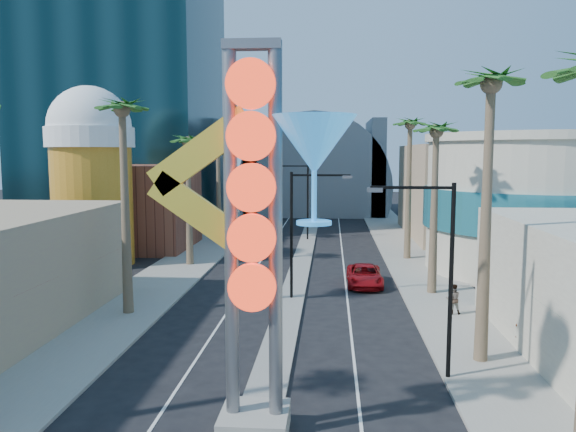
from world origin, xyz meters
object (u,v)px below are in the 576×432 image
(red_pickup, at_px, (365,275))
(pedestrian_b, at_px, (453,299))
(neon_sign, at_px, (279,213))
(pedestrian_a, at_px, (522,332))

(red_pickup, height_order, pedestrian_b, pedestrian_b)
(neon_sign, relative_size, pedestrian_b, 7.38)
(neon_sign, distance_m, pedestrian_b, 17.66)
(red_pickup, bearing_deg, pedestrian_a, -62.66)
(neon_sign, height_order, red_pickup, neon_sign)
(pedestrian_a, height_order, pedestrian_b, pedestrian_b)
(red_pickup, xyz_separation_m, pedestrian_b, (4.53, -7.03, 0.29))
(pedestrian_b, bearing_deg, red_pickup, -57.84)
(neon_sign, xyz_separation_m, pedestrian_a, (10.42, 8.54, -6.32))
(red_pickup, distance_m, pedestrian_b, 8.36)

